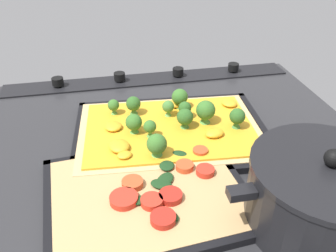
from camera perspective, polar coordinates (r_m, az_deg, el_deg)
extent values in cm
cube|color=#28282B|center=(67.14, 1.05, -4.67)|extent=(75.11, 67.89, 3.00)
cube|color=black|center=(92.01, -3.01, 7.59)|extent=(72.11, 7.00, 0.80)
cylinder|color=black|center=(96.98, 10.42, 9.28)|extent=(2.80, 2.80, 1.80)
cylinder|color=black|center=(92.74, 1.61, 8.71)|extent=(2.80, 2.80, 1.80)
cylinder|color=black|center=(90.81, -7.76, 7.89)|extent=(2.80, 2.80, 1.80)
cylinder|color=black|center=(91.35, -17.23, 6.83)|extent=(2.80, 2.80, 1.80)
cube|color=black|center=(69.79, 0.51, -1.29)|extent=(39.01, 29.11, 0.50)
cube|color=black|center=(80.33, -0.69, 3.93)|extent=(37.17, 3.89, 1.30)
cube|color=black|center=(59.55, 2.15, -7.68)|extent=(37.17, 3.89, 1.30)
cube|color=black|center=(73.81, 14.49, -0.01)|extent=(3.12, 26.50, 1.30)
cube|color=black|center=(69.85, -14.28, -2.00)|extent=(3.12, 26.50, 1.30)
cube|color=tan|center=(69.38, 0.52, -0.77)|extent=(36.44, 26.54, 1.00)
cube|color=gold|center=(69.00, 0.52, -0.29)|extent=(33.49, 23.94, 0.40)
cone|color=#5B9F46|center=(61.27, -1.78, -4.25)|extent=(1.92, 1.92, 1.01)
sphere|color=#386B28|center=(60.20, -1.81, -2.87)|extent=(3.50, 3.50, 3.50)
cone|color=#4D8B3F|center=(69.65, 10.88, 0.27)|extent=(1.67, 1.67, 1.37)
sphere|color=#2D5B23|center=(68.72, 11.03, 1.56)|extent=(3.04, 3.04, 3.04)
cone|color=#68AD54|center=(72.28, 0.02, 2.11)|extent=(1.33, 1.33, 1.19)
sphere|color=#427533|center=(71.53, 0.02, 3.15)|extent=(2.42, 2.42, 2.42)
cone|color=#5B9F46|center=(75.20, 1.87, 3.41)|extent=(1.85, 1.85, 1.26)
sphere|color=#386B28|center=(74.30, 1.90, 4.69)|extent=(3.37, 3.37, 3.37)
cone|color=#4D8B3F|center=(73.18, -5.49, 2.38)|extent=(1.63, 1.63, 1.26)
sphere|color=#2D5B23|center=(72.33, -5.57, 3.58)|extent=(2.96, 2.96, 2.96)
cone|color=#4D8B3F|center=(71.71, 2.69, 1.82)|extent=(1.42, 1.42, 1.23)
sphere|color=#2D5B23|center=(70.92, 2.72, 2.92)|extent=(2.58, 2.58, 2.58)
cone|color=#5B9F46|center=(67.37, -5.43, -0.60)|extent=(1.71, 1.71, 1.07)
sphere|color=#386B28|center=(66.46, -5.50, 0.63)|extent=(3.11, 3.11, 3.11)
cone|color=#5B9F46|center=(73.76, -8.63, 2.35)|extent=(1.29, 1.29, 1.12)
sphere|color=#386B28|center=(73.06, -8.72, 3.32)|extent=(2.35, 2.35, 2.35)
cone|color=#5B9F46|center=(65.91, -2.89, -1.20)|extent=(1.32, 1.32, 1.27)
sphere|color=#386B28|center=(65.08, -2.92, -0.07)|extent=(2.39, 2.39, 2.39)
cone|color=#4D8B3F|center=(68.58, 2.70, 0.21)|extent=(1.75, 1.75, 1.13)
sphere|color=#2D5B23|center=(67.66, 2.74, 1.47)|extent=(3.18, 3.18, 3.18)
cone|color=#5B9F46|center=(70.33, 5.95, 1.07)|extent=(2.08, 2.08, 1.39)
sphere|color=#386B28|center=(69.26, 6.05, 2.56)|extent=(3.77, 3.77, 3.77)
ellipsoid|color=gold|center=(66.42, 7.52, -1.26)|extent=(4.21, 3.49, 1.29)
ellipsoid|color=gold|center=(68.90, -8.72, -0.08)|extent=(4.21, 4.20, 1.15)
ellipsoid|color=gold|center=(61.34, -6.98, -4.62)|extent=(3.07, 2.84, 0.89)
ellipsoid|color=gold|center=(77.20, 9.76, 3.65)|extent=(4.16, 4.35, 1.20)
ellipsoid|color=gold|center=(63.17, -7.81, -3.20)|extent=(4.46, 4.81, 1.41)
ellipsoid|color=gold|center=(75.86, 1.34, 3.61)|extent=(4.43, 4.15, 1.24)
cube|color=black|center=(56.20, -3.31, -11.23)|extent=(32.68, 27.68, 0.50)
cube|color=black|center=(64.97, -5.80, -3.93)|extent=(30.60, 3.87, 1.30)
cube|color=black|center=(59.92, 10.61, -8.04)|extent=(3.39, 25.11, 1.30)
cube|color=black|center=(55.65, -18.62, -13.33)|extent=(3.39, 25.11, 1.30)
cube|color=tan|center=(55.71, -3.33, -10.71)|extent=(30.08, 25.08, 0.90)
cylinder|color=#D14723|center=(62.54, 5.19, -4.10)|extent=(2.64, 2.64, 1.00)
cylinder|color=#D14723|center=(59.21, 2.92, -6.41)|extent=(2.96, 2.96, 1.00)
cylinder|color=red|center=(53.79, -7.07, -11.49)|extent=(4.24, 4.24, 1.00)
cylinder|color=#B22319|center=(53.84, 0.41, -11.13)|extent=(3.53, 3.53, 1.00)
cylinder|color=#D14723|center=(56.19, -5.71, -9.09)|extent=(3.33, 3.33, 1.00)
cylinder|color=#B22319|center=(50.74, -0.79, -14.56)|extent=(3.61, 3.61, 1.00)
cylinder|color=red|center=(53.09, -2.60, -11.95)|extent=(3.33, 3.33, 1.00)
cylinder|color=red|center=(58.48, 5.97, -7.16)|extent=(3.02, 3.02, 1.00)
ellipsoid|color=#193819|center=(56.69, -0.49, -8.58)|extent=(4.15, 4.43, 0.60)
ellipsoid|color=#193819|center=(50.93, -0.17, -14.49)|extent=(3.72, 2.97, 0.60)
ellipsoid|color=#193819|center=(59.39, -0.19, -6.35)|extent=(3.22, 3.37, 0.60)
ellipsoid|color=#193819|center=(53.52, -4.67, -11.74)|extent=(3.27, 2.23, 0.60)
ellipsoid|color=#193819|center=(55.94, -1.11, -9.26)|extent=(4.02, 3.55, 0.60)
ellipsoid|color=#193819|center=(61.96, 1.64, -4.48)|extent=(3.17, 2.77, 0.60)
cylinder|color=black|center=(53.90, 23.32, -10.38)|extent=(20.21, 20.21, 9.39)
cylinder|color=black|center=(50.80, 24.55, -6.12)|extent=(20.62, 20.62, 0.80)
sphere|color=black|center=(49.90, 24.96, -4.67)|extent=(2.40, 2.40, 2.40)
cube|color=black|center=(46.81, 11.68, -10.39)|extent=(3.60, 2.00, 1.20)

